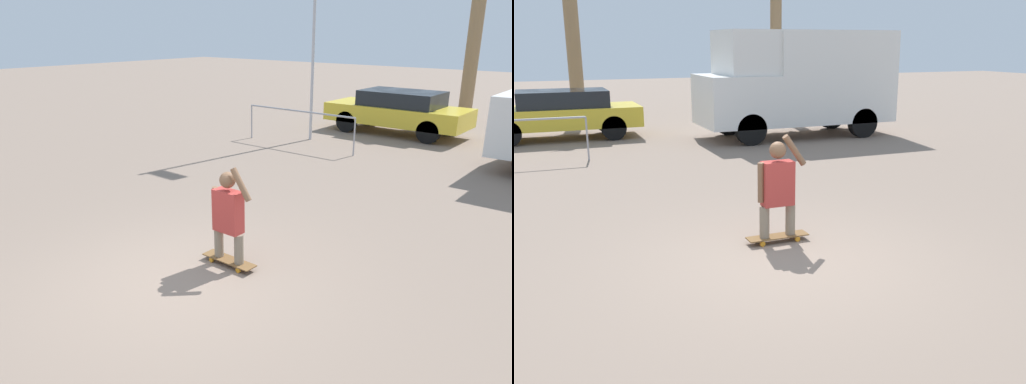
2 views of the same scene
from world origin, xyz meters
The scene contains 5 objects.
ground_plane centered at (0.00, 0.00, 0.00)m, with size 80.00×80.00×0.00m, color gray.
skateboard centered at (0.19, 0.80, 0.08)m, with size 0.90×0.24×0.09m.
person_skateboarder centered at (0.19, 0.80, 0.85)m, with size 0.73×0.24×1.45m.
camper_van centered at (4.62, 9.38, 1.70)m, with size 5.79×2.25×3.12m.
parked_car_yellow centered at (-2.09, 11.56, 0.77)m, with size 4.57×1.85×1.42m.
Camera 2 is at (-2.89, -6.28, 2.76)m, focal length 40.00 mm.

